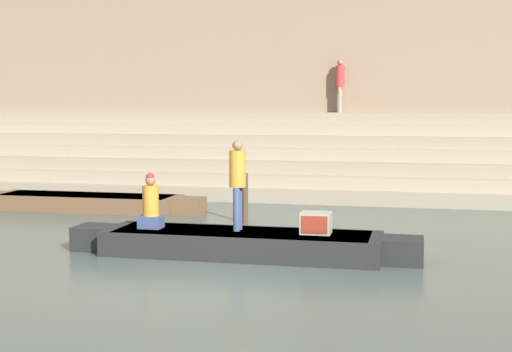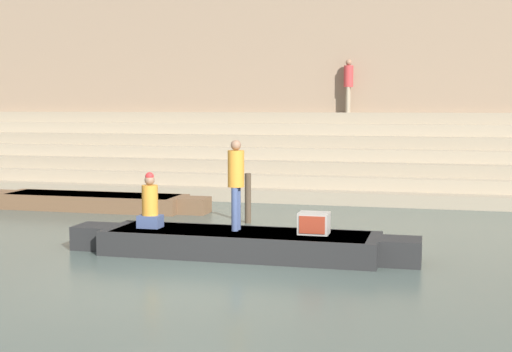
% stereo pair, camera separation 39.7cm
% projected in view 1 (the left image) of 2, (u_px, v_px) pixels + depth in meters
% --- Properties ---
extents(ground_plane, '(120.00, 120.00, 0.00)m').
position_uv_depth(ground_plane, '(196.00, 281.00, 11.12)').
color(ground_plane, '#47544C').
extents(ghat_steps, '(36.00, 4.30, 2.51)m').
position_uv_depth(ghat_steps, '(308.00, 164.00, 22.40)').
color(ghat_steps, gray).
rests_on(ghat_steps, ground).
extents(back_wall, '(34.20, 1.28, 8.88)m').
position_uv_depth(back_wall, '(318.00, 56.00, 24.12)').
color(back_wall, '#937A60').
rests_on(back_wall, ground).
extents(rowboat_main, '(6.47, 1.46, 0.45)m').
position_uv_depth(rowboat_main, '(241.00, 243.00, 12.97)').
color(rowboat_main, black).
rests_on(rowboat_main, ground).
extents(person_standing, '(0.30, 0.30, 1.66)m').
position_uv_depth(person_standing, '(238.00, 178.00, 12.98)').
color(person_standing, '#3D4C75').
rests_on(person_standing, rowboat_main).
extents(person_rowing, '(0.42, 0.33, 1.04)m').
position_uv_depth(person_rowing, '(151.00, 205.00, 13.27)').
color(person_rowing, '#3D4C75').
rests_on(person_rowing, rowboat_main).
extents(tv_set, '(0.54, 0.42, 0.39)m').
position_uv_depth(tv_set, '(316.00, 223.00, 12.71)').
color(tv_set, '#9E998E').
rests_on(tv_set, rowboat_main).
extents(moored_boat_shore, '(6.40, 1.28, 0.41)m').
position_uv_depth(moored_boat_shore, '(86.00, 202.00, 18.69)').
color(moored_boat_shore, brown).
rests_on(moored_boat_shore, ground).
extents(mooring_post, '(0.15, 0.15, 1.17)m').
position_uv_depth(mooring_post, '(245.00, 198.00, 16.57)').
color(mooring_post, '#473828').
rests_on(mooring_post, ground).
extents(person_on_steps, '(0.30, 0.30, 1.71)m').
position_uv_depth(person_on_steps, '(340.00, 82.00, 23.15)').
color(person_on_steps, gray).
rests_on(person_on_steps, ghat_steps).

